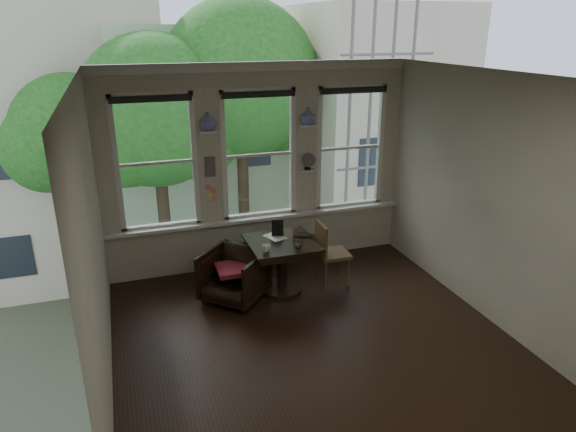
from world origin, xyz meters
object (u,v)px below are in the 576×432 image
object	(u,v)px
armchair_left	(234,276)
laptop	(303,236)
side_chair_right	(333,253)
table	(282,267)
mug	(266,248)

from	to	relation	value
armchair_left	laptop	xyz separation A→B (m)	(0.99, 0.05, 0.41)
side_chair_right	table	bearing A→B (deg)	92.90
table	side_chair_right	xyz separation A→B (m)	(0.76, 0.01, 0.09)
laptop	side_chair_right	bearing A→B (deg)	25.65
armchair_left	mug	bearing A→B (deg)	11.51
side_chair_right	mug	bearing A→B (deg)	105.70
armchair_left	side_chair_right	world-z (taller)	side_chair_right
armchair_left	laptop	distance (m)	1.07
table	armchair_left	bearing A→B (deg)	-179.38
table	mug	size ratio (longest dim) A/B	9.52
laptop	mug	bearing A→B (deg)	-125.53
table	armchair_left	world-z (taller)	table
table	armchair_left	distance (m)	0.67
table	side_chair_right	world-z (taller)	side_chair_right
laptop	mug	xyz separation A→B (m)	(-0.61, -0.28, 0.03)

